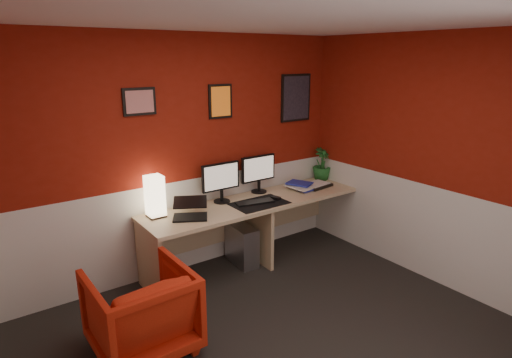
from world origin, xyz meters
name	(u,v)px	position (x,y,z in m)	size (l,w,h in m)	color
ground	(283,352)	(0.00, 0.00, 0.00)	(4.00, 3.50, 0.01)	black
ceiling	(290,17)	(0.00, 0.00, 2.50)	(4.00, 3.50, 0.01)	white
wall_back	(178,158)	(0.00, 1.75, 1.25)	(4.00, 0.01, 2.50)	maroon
wall_right	(444,164)	(2.00, 0.00, 1.25)	(0.01, 3.50, 2.50)	maroon
wainscot_back	(182,226)	(0.00, 1.75, 0.50)	(4.00, 0.01, 1.00)	silver
wainscot_right	(435,235)	(2.00, 0.00, 0.50)	(0.01, 3.50, 1.00)	silver
desk	(257,231)	(0.75, 1.41, 0.36)	(2.60, 0.65, 0.73)	tan
shoji_lamp	(155,198)	(-0.34, 1.59, 0.93)	(0.16, 0.16, 0.40)	#FFE5B2
laptop	(190,208)	(-0.09, 1.35, 0.84)	(0.33, 0.23, 0.22)	black
monitor_left	(221,176)	(0.42, 1.59, 1.02)	(0.45, 0.06, 0.58)	black
monitor_right	(259,168)	(0.95, 1.64, 1.02)	(0.45, 0.06, 0.58)	black
desk_mat	(259,203)	(0.72, 1.31, 0.73)	(0.60, 0.38, 0.01)	black
keyboard	(255,202)	(0.68, 1.34, 0.74)	(0.42, 0.14, 0.02)	black
mouse	(276,198)	(0.94, 1.31, 0.75)	(0.06, 0.10, 0.03)	black
book_bottom	(296,190)	(1.34, 1.43, 0.74)	(0.21, 0.29, 0.03)	#222C9D
book_middle	(293,189)	(1.28, 1.41, 0.77)	(0.22, 0.30, 0.02)	silver
book_top	(296,186)	(1.33, 1.42, 0.79)	(0.21, 0.28, 0.03)	#222C9D
zen_tray	(316,185)	(1.65, 1.41, 0.74)	(0.35, 0.25, 0.03)	black
potted_plant	(322,164)	(1.92, 1.60, 0.94)	(0.23, 0.23, 0.41)	#19591E
pc_tower	(242,244)	(0.59, 1.46, 0.23)	(0.20, 0.45, 0.45)	#99999E
armchair	(141,311)	(-0.88, 0.68, 0.35)	(0.74, 0.76, 0.69)	red
art_left	(139,102)	(-0.37, 1.74, 1.85)	(0.32, 0.02, 0.26)	red
art_center	(220,101)	(0.51, 1.74, 1.80)	(0.28, 0.02, 0.36)	orange
art_right	(296,98)	(1.57, 1.74, 1.78)	(0.44, 0.02, 0.56)	black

